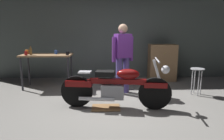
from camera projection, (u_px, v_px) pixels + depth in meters
ground_plane at (112, 109)px, 4.09m from camera, size 12.00×12.00×0.00m
back_wall at (109, 29)px, 6.54m from camera, size 8.00×0.12×3.10m
workbench at (47, 59)px, 5.47m from camera, size 1.30×0.64×0.90m
motorcycle at (116, 86)px, 4.08m from camera, size 2.18×0.62×1.00m
person_standing at (123, 56)px, 4.97m from camera, size 0.52×0.36×1.67m
shop_stool at (197, 74)px, 4.91m from camera, size 0.32×0.32×0.64m
wooden_dresser at (162, 63)px, 6.29m from camera, size 0.80×0.47×1.10m
drip_tray at (106, 108)px, 4.17m from camera, size 0.56×0.40×0.01m
mug_black_matte at (67, 53)px, 5.27m from camera, size 0.11×0.08×0.09m
mug_red_diner at (26, 53)px, 5.23m from camera, size 0.11×0.07×0.11m
mug_orange_travel at (27, 52)px, 5.53m from camera, size 0.13×0.09×0.11m
mug_blue_enamel at (56, 52)px, 5.49m from camera, size 0.11×0.08×0.10m
bottle at (31, 51)px, 5.26m from camera, size 0.06×0.06×0.24m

